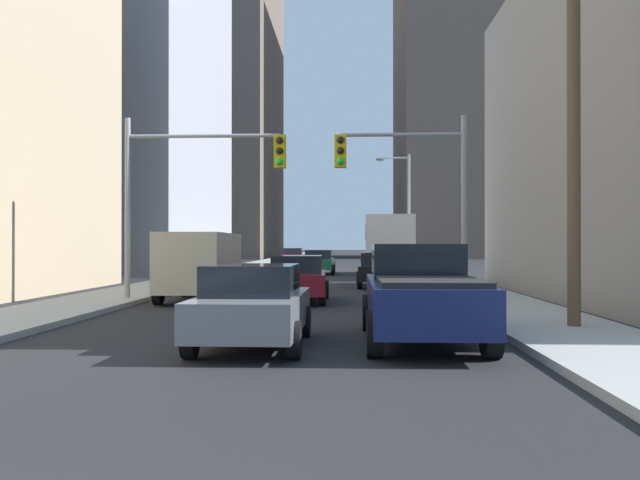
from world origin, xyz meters
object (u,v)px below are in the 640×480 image
Objects in this scene: pickup_truck_navy at (421,294)px; sedan_red at (293,257)px; sedan_grey at (253,305)px; sedan_maroon at (298,278)px; traffic_signal_near_left at (197,176)px; sedan_black at (379,270)px; city_bus at (388,243)px; sedan_green at (319,262)px; traffic_signal_near_right at (407,176)px; cargo_van_beige at (201,262)px.

pickup_truck_navy reaches higher than sedan_red.
sedan_maroon is (0.09, 9.53, 0.00)m from sedan_grey.
sedan_grey is (-3.16, -0.79, -0.16)m from pickup_truck_navy.
sedan_black is at bearing 51.83° from traffic_signal_near_left.
pickup_truck_navy is 3.26m from sedan_grey.
city_bus is 2.72× the size of sedan_green.
traffic_signal_near_right is (6.73, -36.90, 3.29)m from sedan_red.
city_bus is 18.08m from sedan_maroon.
city_bus is 2.14× the size of pickup_truck_navy.
city_bus is at bearing -28.04° from sedan_green.
pickup_truck_navy is 28.73m from sedan_green.
sedan_grey is at bearing -111.47° from traffic_signal_near_right.
cargo_van_beige is 9.54m from sedan_black.
sedan_grey is 29.34m from sedan_green.
city_bus is 10.10m from sedan_black.
sedan_green is 20.72m from traffic_signal_near_right.
sedan_maroon is at bearing -111.48° from sedan_black.
traffic_signal_near_left is at bearing 126.79° from pickup_truck_navy.
sedan_black is (6.29, 7.16, -0.52)m from cargo_van_beige.
sedan_grey is 9.53m from sedan_maroon.
traffic_signal_near_right reaches higher than sedan_black.
sedan_maroon is 8.19m from sedan_black.
city_bus is 1.93× the size of traffic_signal_near_right.
sedan_maroon is 1.00× the size of sedan_black.
pickup_truck_navy is 11.19m from cargo_van_beige.
sedan_red is at bearing 89.84° from cargo_van_beige.
traffic_signal_near_right is (3.63, 9.22, 3.29)m from sedan_grey.
traffic_signal_near_right is at bearing -6.45° from cargo_van_beige.
cargo_van_beige is at bearing 172.05° from sedan_maroon.
cargo_van_beige is 19.61m from sedan_green.
city_bus is at bearing 67.05° from cargo_van_beige.
city_bus reaches higher than sedan_maroon.
traffic_signal_near_left is at bearing -111.89° from city_bus.
cargo_van_beige reaches higher than sedan_black.
cargo_van_beige is at bearing 107.77° from sedan_grey.
sedan_green is at bearing 90.16° from sedan_grey.
cargo_van_beige is 36.13m from sedan_red.
traffic_signal_near_right is at bearing -79.56° from sedan_green.
traffic_signal_near_left is at bearing -98.65° from sedan_green.
sedan_green is (-3.17, 12.19, 0.00)m from sedan_black.
sedan_maroon is 4.84m from traffic_signal_near_right.
city_bus is 2.74× the size of sedan_grey.
sedan_maroon is 0.71× the size of traffic_signal_near_right.
pickup_truck_navy is at bearing -91.95° from city_bus.
traffic_signal_near_left is (0.06, -0.77, 2.82)m from cargo_van_beige.
cargo_van_beige is 1.24× the size of sedan_black.
sedan_maroon is 36.73m from sedan_red.
cargo_van_beige reaches higher than sedan_red.
traffic_signal_near_left reaches higher than sedan_black.
pickup_truck_navy is at bearing -82.13° from sedan_red.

